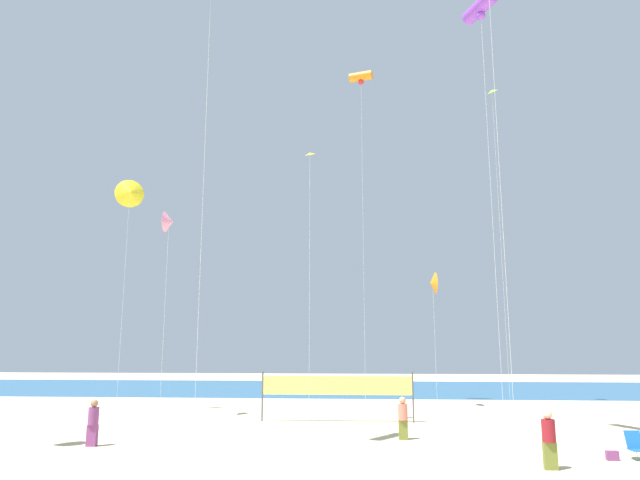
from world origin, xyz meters
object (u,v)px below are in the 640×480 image
(folding_beach_chair, at_px, (636,445))
(kite_yellow_delta, at_px, (130,193))
(kite_violet_tube, at_px, (481,8))
(kite_yellow_diamond, at_px, (310,166))
(kite_orange_tube, at_px, (361,78))
(volleyball_net, at_px, (337,387))
(kite_pink_delta, at_px, (169,222))
(kite_lime_diamond, at_px, (492,97))
(beachgoer_coral_shirt, at_px, (403,417))
(kite_orange_delta, at_px, (433,283))
(beachgoer_maroon_shirt, at_px, (549,437))
(beach_handbag, at_px, (612,456))
(beachgoer_plum_shirt, at_px, (93,421))

(folding_beach_chair, bearing_deg, kite_yellow_delta, 142.02)
(kite_violet_tube, relative_size, kite_yellow_delta, 1.39)
(kite_yellow_diamond, height_order, kite_orange_tube, kite_orange_tube)
(volleyball_net, distance_m, kite_pink_delta, 12.35)
(kite_lime_diamond, bearing_deg, beachgoer_coral_shirt, -120.19)
(kite_pink_delta, distance_m, kite_orange_tube, 16.72)
(kite_orange_delta, distance_m, kite_yellow_diamond, 11.93)
(beachgoer_coral_shirt, height_order, kite_orange_tube, kite_orange_tube)
(folding_beach_chair, bearing_deg, kite_violet_tube, 131.68)
(beachgoer_maroon_shirt, bearing_deg, folding_beach_chair, -64.91)
(kite_yellow_delta, bearing_deg, beachgoer_coral_shirt, -26.32)
(beach_handbag, height_order, kite_orange_tube, kite_orange_tube)
(kite_violet_tube, distance_m, kite_yellow_delta, 21.27)
(volleyball_net, distance_m, kite_yellow_delta, 16.41)
(kite_orange_delta, relative_size, kite_orange_tube, 0.37)
(beachgoer_plum_shirt, height_order, kite_pink_delta, kite_pink_delta)
(kite_lime_diamond, bearing_deg, kite_yellow_delta, -167.54)
(beachgoer_coral_shirt, relative_size, folding_beach_chair, 1.86)
(folding_beach_chair, xyz_separation_m, kite_yellow_delta, (-22.37, 10.84, 11.95))
(beachgoer_plum_shirt, height_order, kite_yellow_delta, kite_yellow_delta)
(beachgoer_plum_shirt, relative_size, kite_lime_diamond, 0.08)
(beachgoer_maroon_shirt, distance_m, kite_violet_tube, 17.75)
(kite_lime_diamond, distance_m, kite_violet_tube, 13.66)
(folding_beach_chair, relative_size, beach_handbag, 2.35)
(kite_violet_tube, bearing_deg, kite_pink_delta, 158.86)
(folding_beach_chair, distance_m, volleyball_net, 13.34)
(kite_violet_tube, bearing_deg, folding_beach_chair, -36.20)
(volleyball_net, relative_size, kite_orange_tube, 0.34)
(beachgoer_plum_shirt, height_order, kite_lime_diamond, kite_lime_diamond)
(volleyball_net, xyz_separation_m, beach_handbag, (9.35, -8.72, -1.48))
(beach_handbag, distance_m, kite_lime_diamond, 25.38)
(beachgoer_plum_shirt, xyz_separation_m, kite_yellow_diamond, (7.53, 5.66, 11.54))
(kite_lime_diamond, bearing_deg, kite_yellow_diamond, -141.14)
(beachgoer_coral_shirt, bearing_deg, kite_yellow_delta, 170.96)
(beachgoer_maroon_shirt, relative_size, kite_orange_delta, 0.22)
(beachgoer_maroon_shirt, relative_size, kite_yellow_delta, 0.13)
(kite_orange_tube, bearing_deg, kite_violet_tube, -67.79)
(beachgoer_maroon_shirt, distance_m, kite_yellow_delta, 25.60)
(kite_orange_delta, distance_m, kite_pink_delta, 16.17)
(kite_violet_tube, relative_size, kite_orange_tube, 0.85)
(kite_yellow_delta, relative_size, kite_pink_delta, 1.24)
(beachgoer_coral_shirt, xyz_separation_m, kite_lime_diamond, (7.18, 12.33, 18.99))
(kite_violet_tube, bearing_deg, kite_lime_diamond, 75.38)
(beach_handbag, relative_size, kite_yellow_delta, 0.03)
(beachgoer_plum_shirt, distance_m, beachgoer_coral_shirt, 11.85)
(kite_orange_delta, bearing_deg, kite_orange_tube, 175.45)
(beach_handbag, xyz_separation_m, kite_pink_delta, (-18.29, 8.87, 9.99))
(beach_handbag, bearing_deg, kite_pink_delta, 154.13)
(kite_yellow_delta, xyz_separation_m, kite_pink_delta, (3.21, -2.19, -2.27))
(beachgoer_plum_shirt, height_order, kite_yellow_diamond, kite_yellow_diamond)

